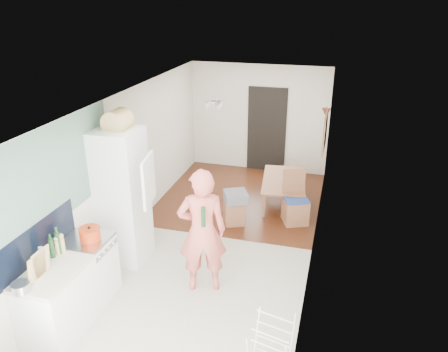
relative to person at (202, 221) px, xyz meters
The scene contains 31 objects.
room_shell 1.22m from the person, 97.40° to the left, with size 3.20×7.00×2.50m, color silver, non-canonical shape.
floor 1.64m from the person, 97.40° to the left, with size 3.20×7.00×0.01m, color beige.
wood_floor_overlay 3.25m from the person, 92.93° to the left, with size 3.20×3.30×0.01m, color #552413.
sage_wall_panel 2.06m from the person, 155.53° to the right, with size 0.02×3.00×1.30m, color gray.
tile_splashback 2.20m from the person, 142.33° to the right, with size 0.02×1.90×0.50m, color black.
doorway_recess 4.69m from the person, 89.47° to the left, with size 0.90×0.04×2.00m, color black.
base_cabinet 2.09m from the person, 137.28° to the right, with size 0.60×0.90×0.86m, color white.
worktop 1.99m from the person, 137.28° to the right, with size 0.62×0.92×0.06m, color beige.
range_cooker 1.71m from the person, 157.79° to the right, with size 0.60×0.60×0.88m, color white.
cooker_top 1.59m from the person, 157.79° to the right, with size 0.60×0.60×0.04m, color #B2B2B4.
fridge_housing 1.49m from the person, 163.40° to the left, with size 0.66×0.66×2.15m, color white.
fridge_door 0.94m from the person, behind, with size 0.56×0.04×0.70m, color white.
fridge_interior 1.28m from the person, 159.15° to the left, with size 0.02×0.52×0.66m, color white.
pinboard 3.45m from the person, 65.37° to the left, with size 0.03×0.90×0.70m, color #AC7C5A.
pinboard_frame 3.44m from the person, 65.60° to the left, with size 0.01×0.94×0.74m, color #8C5E3A.
wall_sconce 4.05m from the person, 69.78° to the left, with size 0.18×0.18×0.16m, color maroon.
person is the anchor object (origin of this frame).
dining_table 3.24m from the person, 76.18° to the left, with size 1.27×0.70×0.44m, color #8C5E3A.
dining_chair 2.58m from the person, 65.30° to the left, with size 0.42×0.42×1.00m, color #8C5E3A, non-canonical shape.
stool 2.13m from the person, 90.96° to the left, with size 0.35×0.35×0.46m, color #8C5E3A, non-canonical shape.
grey_drape 2.02m from the person, 90.14° to the left, with size 0.40×0.40×0.18m, color slate.
bread_bin 1.90m from the person, 160.65° to the left, with size 0.38×0.36×0.20m, color #DEB776, non-canonical shape.
red_casserole 1.51m from the person, 157.32° to the right, with size 0.29×0.29×0.17m, color red.
steel_pan 2.33m from the person, 131.16° to the right, with size 0.21×0.21×0.10m, color #B2B2B4.
held_bottle 0.25m from the person, 65.57° to the right, with size 0.06×0.06×0.28m, color #183E1C.
bottle_a 1.94m from the person, 145.99° to the right, with size 0.06×0.06×0.27m, color #183E1C.
bottle_b 1.86m from the person, 148.07° to the right, with size 0.07×0.07×0.30m, color #183E1C.
bottle_c 2.05m from the person, 139.54° to the right, with size 0.10×0.10×0.24m, color silver.
pepper_mill_front 1.88m from the person, 147.55° to the right, with size 0.05×0.05×0.20m, color #DEB776.
pepper_mill_back 1.82m from the person, 148.13° to the right, with size 0.06×0.06×0.21m, color #DEB776.
chopping_boards 2.10m from the person, 134.70° to the right, with size 0.04×0.27×0.36m, color #DEB776, non-canonical shape.
Camera 1 is at (1.85, -6.17, 4.00)m, focal length 35.00 mm.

